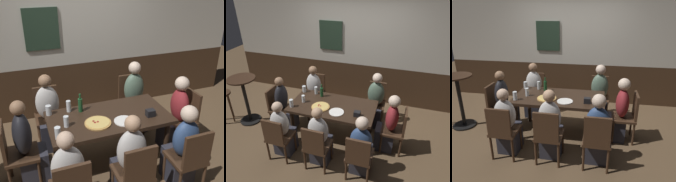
# 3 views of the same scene
# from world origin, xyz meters

# --- Properties ---
(ground_plane) EXTENTS (12.00, 12.00, 0.00)m
(ground_plane) POSITION_xyz_m (0.00, 0.00, 0.00)
(ground_plane) COLOR brown
(wall_back) EXTENTS (6.40, 0.13, 2.60)m
(wall_back) POSITION_xyz_m (-0.00, 1.65, 1.30)
(wall_back) COLOR #3D2819
(wall_back) RESTS_ON ground_plane
(dining_table) EXTENTS (1.59, 0.84, 0.74)m
(dining_table) POSITION_xyz_m (0.00, 0.00, 0.65)
(dining_table) COLOR black
(dining_table) RESTS_ON ground_plane
(chair_head_east) EXTENTS (0.40, 0.40, 0.88)m
(chair_head_east) POSITION_xyz_m (1.21, 0.00, 0.50)
(chair_head_east) COLOR #422B1C
(chair_head_east) RESTS_ON ground_plane
(chair_mid_near) EXTENTS (0.40, 0.40, 0.88)m
(chair_mid_near) POSITION_xyz_m (0.00, -0.84, 0.50)
(chair_mid_near) COLOR #422B1C
(chair_mid_near) RESTS_ON ground_plane
(chair_left_near) EXTENTS (0.40, 0.40, 0.88)m
(chair_left_near) POSITION_xyz_m (-0.70, -0.84, 0.50)
(chair_left_near) COLOR #422B1C
(chair_left_near) RESTS_ON ground_plane
(chair_head_west) EXTENTS (0.40, 0.40, 0.88)m
(chair_head_west) POSITION_xyz_m (-1.21, 0.00, 0.50)
(chair_head_west) COLOR #422B1C
(chair_head_west) RESTS_ON ground_plane
(chair_right_near) EXTENTS (0.40, 0.40, 0.88)m
(chair_right_near) POSITION_xyz_m (0.70, -0.84, 0.50)
(chair_right_near) COLOR #422B1C
(chair_right_near) RESTS_ON ground_plane
(chair_right_far) EXTENTS (0.40, 0.40, 0.88)m
(chair_right_far) POSITION_xyz_m (0.70, 0.84, 0.50)
(chair_right_far) COLOR #422B1C
(chair_right_far) RESTS_ON ground_plane
(chair_left_far) EXTENTS (0.40, 0.40, 0.88)m
(chair_left_far) POSITION_xyz_m (-0.70, 0.84, 0.50)
(chair_left_far) COLOR #422B1C
(chair_left_far) RESTS_ON ground_plane
(person_head_east) EXTENTS (0.37, 0.34, 1.14)m
(person_head_east) POSITION_xyz_m (1.05, 0.00, 0.48)
(person_head_east) COLOR #2D2D38
(person_head_east) RESTS_ON ground_plane
(person_mid_near) EXTENTS (0.34, 0.37, 1.13)m
(person_mid_near) POSITION_xyz_m (0.00, -0.67, 0.47)
(person_mid_near) COLOR #2D2D38
(person_mid_near) RESTS_ON ground_plane
(person_left_near) EXTENTS (0.34, 0.37, 1.10)m
(person_left_near) POSITION_xyz_m (-0.70, -0.67, 0.46)
(person_left_near) COLOR #2D2D38
(person_left_near) RESTS_ON ground_plane
(person_head_west) EXTENTS (0.37, 0.34, 1.16)m
(person_head_west) POSITION_xyz_m (-1.05, 0.00, 0.48)
(person_head_west) COLOR #2D2D38
(person_head_west) RESTS_ON ground_plane
(person_right_near) EXTENTS (0.34, 0.37, 1.12)m
(person_right_near) POSITION_xyz_m (0.70, -0.67, 0.47)
(person_right_near) COLOR #2D2D38
(person_right_near) RESTS_ON ground_plane
(person_right_far) EXTENTS (0.34, 0.37, 1.18)m
(person_right_far) POSITION_xyz_m (0.70, 0.68, 0.50)
(person_right_far) COLOR #2D2D38
(person_right_far) RESTS_ON ground_plane
(person_left_far) EXTENTS (0.34, 0.37, 1.15)m
(person_left_far) POSITION_xyz_m (-0.70, 0.67, 0.48)
(person_left_far) COLOR #2D2D38
(person_left_far) RESTS_ON ground_plane
(pizza) EXTENTS (0.33, 0.33, 0.03)m
(pizza) POSITION_xyz_m (-0.19, -0.13, 0.75)
(pizza) COLOR tan
(pizza) RESTS_ON dining_table
(tumbler_short) EXTENTS (0.07, 0.07, 0.13)m
(tumbler_short) POSITION_xyz_m (-0.73, 0.31, 0.80)
(tumbler_short) COLOR silver
(tumbler_short) RESTS_ON dining_table
(pint_glass_amber) EXTENTS (0.06, 0.06, 0.14)m
(pint_glass_amber) POSITION_xyz_m (-0.57, -0.05, 0.81)
(pint_glass_amber) COLOR silver
(pint_glass_amber) RESTS_ON dining_table
(pint_glass_pale) EXTENTS (0.07, 0.07, 0.15)m
(pint_glass_pale) POSITION_xyz_m (-0.71, -0.27, 0.81)
(pint_glass_pale) COLOR silver
(pint_glass_pale) RESTS_ON dining_table
(pint_glass_stout) EXTENTS (0.06, 0.06, 0.16)m
(pint_glass_stout) POSITION_xyz_m (-0.46, 0.31, 0.81)
(pint_glass_stout) COLOR silver
(pint_glass_stout) RESTS_ON dining_table
(beer_bottle_green) EXTENTS (0.06, 0.06, 0.26)m
(beer_bottle_green) POSITION_xyz_m (-0.32, 0.25, 0.84)
(beer_bottle_green) COLOR #194723
(beer_bottle_green) RESTS_ON dining_table
(plate_white_large) EXTENTS (0.27, 0.27, 0.01)m
(plate_white_large) POSITION_xyz_m (0.14, -0.20, 0.75)
(plate_white_large) COLOR white
(plate_white_large) RESTS_ON dining_table
(condiment_caddy) EXTENTS (0.11, 0.09, 0.09)m
(condiment_caddy) POSITION_xyz_m (0.51, -0.19, 0.79)
(condiment_caddy) COLOR black
(condiment_caddy) RESTS_ON dining_table
(side_bar_table) EXTENTS (0.56, 0.56, 1.05)m
(side_bar_table) POSITION_xyz_m (-1.93, -0.07, 0.62)
(side_bar_table) COLOR black
(side_bar_table) RESTS_ON ground_plane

